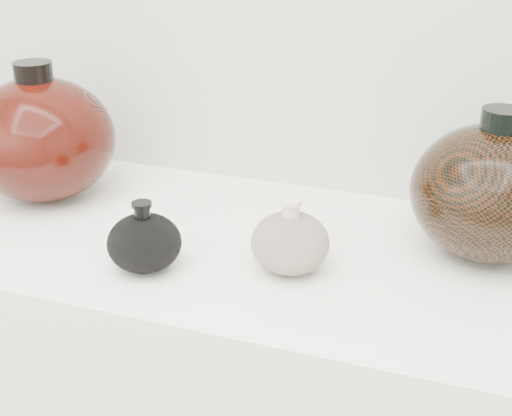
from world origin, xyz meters
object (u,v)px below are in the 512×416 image
(cream_gourd_vase, at_px, (290,242))
(left_round_pot, at_px, (42,139))
(right_round_pot, at_px, (492,192))
(black_gourd_vase, at_px, (144,242))

(cream_gourd_vase, height_order, left_round_pot, left_round_pot)
(right_round_pot, bearing_deg, cream_gourd_vase, -150.75)
(right_round_pot, bearing_deg, left_round_pot, -177.34)
(black_gourd_vase, height_order, cream_gourd_vase, cream_gourd_vase)
(black_gourd_vase, relative_size, left_round_pot, 0.47)
(black_gourd_vase, xyz_separation_m, right_round_pot, (0.46, 0.21, 0.06))
(cream_gourd_vase, bearing_deg, left_round_pot, 167.08)
(right_round_pot, bearing_deg, black_gourd_vase, -155.10)
(cream_gourd_vase, height_order, right_round_pot, right_round_pot)
(black_gourd_vase, xyz_separation_m, left_round_pot, (-0.29, 0.18, 0.07))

